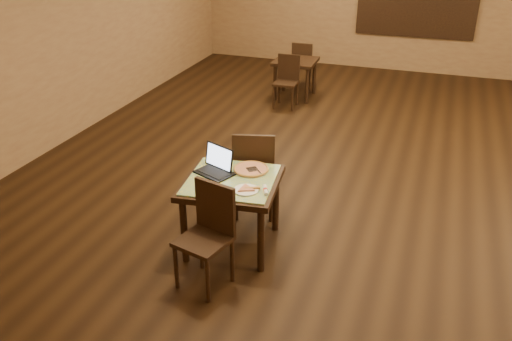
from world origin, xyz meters
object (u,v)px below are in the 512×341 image
at_px(pizza_pan, 251,170).
at_px(other_table_b_chair_far, 303,63).
at_px(other_table_b_chair_near, 287,78).
at_px(chair_main_far, 254,169).
at_px(tiled_table, 232,188).
at_px(laptop, 217,166).
at_px(other_table_b, 295,66).
at_px(chair_main_near, 209,229).

distance_m(pizza_pan, other_table_b_chair_far, 5.18).
height_order(pizza_pan, other_table_b_chair_near, other_table_b_chair_near).
relative_size(chair_main_far, other_table_b_chair_near, 1.17).
distance_m(chair_main_far, other_table_b_chair_near, 3.77).
bearing_deg(other_table_b_chair_near, tiled_table, -82.12).
distance_m(laptop, other_table_b, 4.75).
distance_m(tiled_table, laptop, 0.28).
xyz_separation_m(laptop, pizza_pan, (0.32, 0.13, -0.06)).
bearing_deg(chair_main_near, pizza_pan, 97.89).
bearing_deg(chair_main_near, other_table_b, 111.85).
relative_size(laptop, other_table_b, 0.59).
bearing_deg(chair_main_far, pizza_pan, 89.89).
bearing_deg(laptop, chair_main_near, -50.20).
height_order(chair_main_near, laptop, laptop).
xyz_separation_m(pizza_pan, other_table_b_chair_far, (-0.80, 5.11, -0.27)).
relative_size(laptop, pizza_pan, 1.28).
bearing_deg(other_table_b_chair_far, pizza_pan, 97.77).
distance_m(chair_main_near, other_table_b, 5.49).
relative_size(tiled_table, other_table_b_chair_far, 1.15).
bearing_deg(pizza_pan, other_table_b_chair_near, 101.21).
bearing_deg(other_table_b_chair_near, other_table_b_chair_far, 88.64).
distance_m(chair_main_near, chair_main_far, 1.23).
bearing_deg(pizza_pan, chair_main_far, 104.60).
height_order(chair_main_far, other_table_b_chair_near, chair_main_far).
relative_size(chair_main_far, other_table_b, 1.39).
bearing_deg(other_table_b, laptop, -85.30).
bearing_deg(pizza_pan, tiled_table, -116.57).
distance_m(tiled_table, chair_main_far, 0.62).
height_order(tiled_table, other_table_b_chair_near, other_table_b_chair_near).
relative_size(tiled_table, laptop, 2.34).
bearing_deg(other_table_b, other_table_b_chair_near, -91.36).
distance_m(pizza_pan, other_table_b, 4.67).
height_order(laptop, other_table_b_chair_near, laptop).
distance_m(other_table_b_chair_near, other_table_b_chair_far, 1.03).
xyz_separation_m(chair_main_far, other_table_b_chair_far, (-0.71, 4.74, -0.09)).
bearing_deg(tiled_table, pizza_pan, 56.72).
bearing_deg(other_table_b_chair_near, laptop, -84.57).
relative_size(chair_main_near, laptop, 2.25).
relative_size(pizza_pan, other_table_b_chair_far, 0.39).
relative_size(laptop, other_table_b_chair_near, 0.49).
bearing_deg(chair_main_near, other_table_b_chair_far, 111.21).
xyz_separation_m(chair_main_near, other_table_b_chair_near, (-0.71, 4.93, -0.05)).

